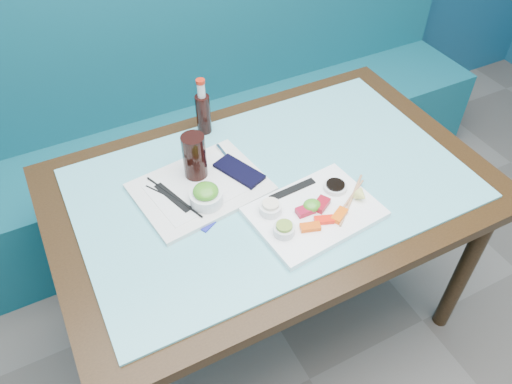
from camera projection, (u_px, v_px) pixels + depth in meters
name	position (u px, v px, depth m)	size (l,w,h in m)	color
booth_bench	(187.00, 133.00, 2.39)	(3.00, 0.56, 1.17)	#0E4D5A
dining_table	(272.00, 202.00, 1.66)	(1.40, 0.90, 0.75)	black
glass_top	(272.00, 183.00, 1.60)	(1.22, 0.76, 0.01)	#5DB1BA
sashimi_plate	(314.00, 212.00, 1.49)	(0.37, 0.26, 0.02)	white
salmon_left	(310.00, 227.00, 1.42)	(0.06, 0.03, 0.01)	#E64D09
salmon_mid	(324.00, 220.00, 1.44)	(0.06, 0.03, 0.01)	#F71B09
salmon_right	(339.00, 215.00, 1.46)	(0.06, 0.03, 0.01)	#F55B09
tuna_left	(305.00, 211.00, 1.47)	(0.05, 0.03, 0.02)	maroon
tuna_right	(321.00, 204.00, 1.49)	(0.06, 0.04, 0.02)	maroon
seaweed_garnish	(312.00, 205.00, 1.47)	(0.05, 0.05, 0.03)	#409121
ramekin_wasabi	(284.00, 230.00, 1.41)	(0.06, 0.06, 0.03)	silver
wasabi_fill	(284.00, 226.00, 1.40)	(0.05, 0.05, 0.01)	olive
ramekin_ginger	(270.00, 209.00, 1.47)	(0.07, 0.07, 0.03)	white
ginger_fill	(271.00, 204.00, 1.45)	(0.05, 0.05, 0.01)	beige
soy_dish	(335.00, 187.00, 1.54)	(0.07, 0.07, 0.01)	silver
soy_fill	(336.00, 185.00, 1.53)	(0.06, 0.06, 0.01)	black
lemon_wedge	(362.00, 196.00, 1.49)	(0.04, 0.04, 0.03)	#DBDE69
chopstick_sleeve	(293.00, 189.00, 1.54)	(0.16, 0.02, 0.00)	black
wooden_chopstick_a	(348.00, 201.00, 1.50)	(0.01, 0.01, 0.21)	#AE7651
wooden_chopstick_b	(351.00, 199.00, 1.51)	(0.01, 0.01, 0.23)	tan
serving_tray	(200.00, 188.00, 1.57)	(0.39, 0.29, 0.01)	silver
paper_placemat	(200.00, 186.00, 1.56)	(0.30, 0.21, 0.00)	silver
seaweed_bowl	(206.00, 198.00, 1.50)	(0.10, 0.10, 0.04)	silver
seaweed_salad	(206.00, 191.00, 1.48)	(0.08, 0.08, 0.04)	#3C871F
cola_glass	(194.00, 156.00, 1.54)	(0.07, 0.07, 0.15)	black
navy_pouch	(239.00, 171.00, 1.60)	(0.07, 0.17, 0.01)	black
fork	(224.00, 153.00, 1.66)	(0.01, 0.01, 0.09)	silver
black_chopstick_a	(171.00, 198.00, 1.52)	(0.01, 0.01, 0.20)	black
black_chopstick_b	(174.00, 197.00, 1.52)	(0.01, 0.01, 0.25)	black
tray_sleeve	(173.00, 197.00, 1.52)	(0.03, 0.16, 0.00)	black
cola_bottle_body	(203.00, 114.00, 1.73)	(0.05, 0.05, 0.15)	black
cola_bottle_neck	(201.00, 90.00, 1.66)	(0.03, 0.03, 0.05)	silver
cola_bottle_cap	(200.00, 81.00, 1.64)	(0.03, 0.03, 0.01)	#B51F0B
blue_napkin	(202.00, 210.00, 1.50)	(0.13, 0.13, 0.01)	navy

